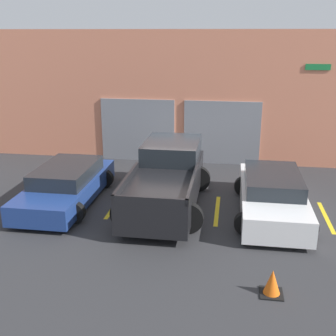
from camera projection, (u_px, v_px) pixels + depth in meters
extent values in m
plane|color=#2D2D30|center=(174.00, 187.00, 14.50)|extent=(28.00, 28.00, 0.00)
cube|color=#D17A5B|center=(185.00, 97.00, 16.80)|extent=(17.85, 0.60, 5.18)
cube|color=slate|center=(138.00, 130.00, 17.17)|extent=(3.01, 0.08, 2.52)
cube|color=slate|center=(222.00, 133.00, 16.68)|extent=(3.01, 0.08, 2.52)
cube|color=#197238|center=(318.00, 67.00, 15.40)|extent=(0.90, 0.03, 0.22)
cube|color=black|center=(165.00, 186.00, 12.57)|extent=(1.89, 5.03, 0.91)
cube|color=#1E2328|center=(172.00, 150.00, 13.64)|extent=(1.74, 2.26, 0.60)
cube|color=black|center=(126.00, 180.00, 11.47)|extent=(0.08, 2.77, 0.18)
cube|color=black|center=(192.00, 184.00, 11.21)|extent=(0.08, 2.77, 0.18)
cube|color=black|center=(149.00, 201.00, 10.08)|extent=(1.89, 0.08, 0.18)
cylinder|color=black|center=(148.00, 176.00, 14.24)|extent=(0.85, 0.22, 0.85)
cylinder|color=black|center=(198.00, 179.00, 14.00)|extent=(0.85, 0.22, 0.85)
cylinder|color=black|center=(126.00, 214.00, 11.31)|extent=(0.85, 0.22, 0.85)
cylinder|color=black|center=(187.00, 218.00, 11.07)|extent=(0.85, 0.22, 0.85)
cube|color=white|center=(272.00, 199.00, 12.19)|extent=(1.76, 4.57, 0.67)
cube|color=#1E2328|center=(273.00, 180.00, 12.13)|extent=(1.55, 2.51, 0.42)
cylinder|color=black|center=(244.00, 186.00, 13.69)|extent=(0.61, 0.22, 0.61)
cylinder|color=black|center=(292.00, 189.00, 13.46)|extent=(0.61, 0.22, 0.61)
cylinder|color=black|center=(246.00, 223.00, 11.02)|extent=(0.61, 0.22, 0.61)
cylinder|color=black|center=(306.00, 227.00, 10.80)|extent=(0.61, 0.22, 0.61)
cube|color=navy|center=(67.00, 189.00, 13.10)|extent=(1.78, 4.60, 0.58)
cube|color=#1E2328|center=(67.00, 172.00, 13.05)|extent=(1.57, 2.53, 0.44)
cylinder|color=black|center=(61.00, 176.00, 14.59)|extent=(0.61, 0.22, 0.61)
cylinder|color=black|center=(104.00, 179.00, 14.37)|extent=(0.61, 0.22, 0.61)
cylinder|color=black|center=(22.00, 209.00, 11.91)|extent=(0.61, 0.22, 0.61)
cylinder|color=black|center=(74.00, 212.00, 11.69)|extent=(0.61, 0.22, 0.61)
cube|color=gold|center=(21.00, 198.00, 13.46)|extent=(0.12, 2.20, 0.01)
cube|color=gold|center=(116.00, 204.00, 13.01)|extent=(0.12, 2.20, 0.01)
cube|color=gold|center=(217.00, 210.00, 12.56)|extent=(0.12, 2.20, 0.01)
cube|color=gold|center=(326.00, 217.00, 12.11)|extent=(0.12, 2.20, 0.01)
cube|color=black|center=(271.00, 293.00, 8.56)|extent=(0.47, 0.47, 0.03)
cone|color=orange|center=(272.00, 282.00, 8.48)|extent=(0.36, 0.36, 0.55)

